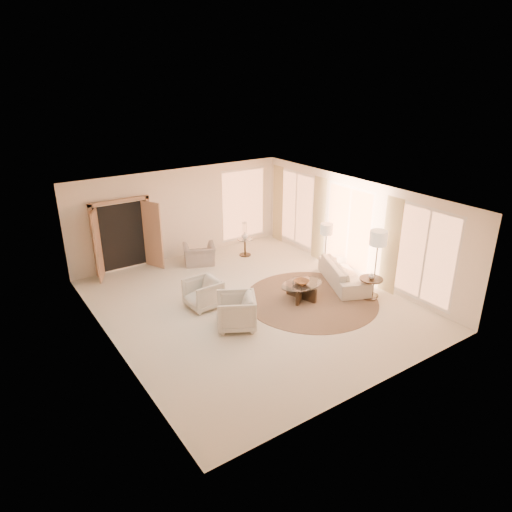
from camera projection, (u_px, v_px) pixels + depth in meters
room at (252, 253)px, 11.08m from camera, size 7.04×8.04×2.83m
windows_right at (351, 229)px, 12.97m from camera, size 0.10×6.40×2.40m
window_back_corner at (244, 204)px, 15.32m from camera, size 1.70×0.10×2.40m
curtains_right at (328, 222)px, 13.65m from camera, size 0.06×5.20×2.60m
french_doors at (124, 237)px, 13.15m from camera, size 1.95×0.66×2.16m
area_rug at (311, 299)px, 11.84m from camera, size 4.43×4.43×0.01m
sofa at (344, 273)px, 12.63m from camera, size 1.63×2.26×0.62m
armchair_left at (203, 292)px, 11.34m from camera, size 0.78×0.82×0.82m
armchair_right at (236, 310)px, 10.42m from camera, size 1.12×1.14×0.89m
accent_chair at (199, 251)px, 13.89m from camera, size 1.09×0.91×0.82m
coffee_table at (301, 289)px, 11.79m from camera, size 1.48×1.48×0.43m
end_table at (371, 285)px, 11.77m from camera, size 0.60×0.60×0.57m
side_table at (245, 245)px, 14.57m from camera, size 0.48×0.48×0.56m
floor_lamp_near at (327, 231)px, 13.02m from camera, size 0.36×0.36×1.48m
floor_lamp_far at (378, 241)px, 11.46m from camera, size 0.44×0.44×1.81m
bowl at (302, 282)px, 11.71m from camera, size 0.41×0.41×0.09m
end_vase at (372, 276)px, 11.67m from camera, size 0.20×0.20×0.16m
side_vase at (245, 235)px, 14.45m from camera, size 0.28×0.28×0.23m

